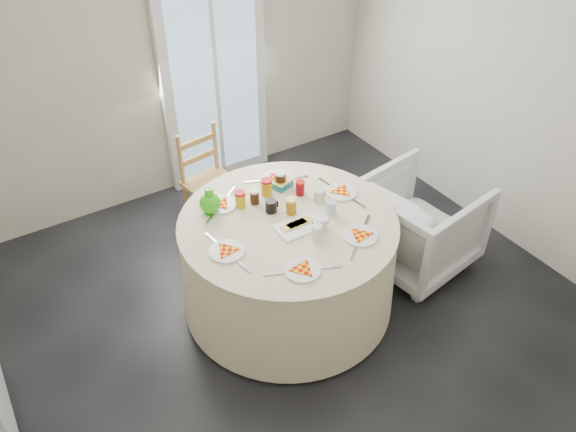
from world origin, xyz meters
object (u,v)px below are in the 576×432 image
wooden_chair (212,180)px  green_pitcher (210,199)px  armchair (418,222)px  table (288,263)px

wooden_chair → green_pitcher: size_ratio=4.75×
armchair → green_pitcher: bearing=62.3°
table → green_pitcher: (-0.39, 0.36, 0.49)m
armchair → table: bearing=73.5°
table → armchair: size_ratio=1.84×
table → wooden_chair: (-0.05, 1.11, 0.09)m
armchair → green_pitcher: 1.65m
table → armchair: (1.10, -0.15, 0.02)m
armchair → wooden_chair: bearing=33.7°
table → wooden_chair: size_ratio=1.71×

